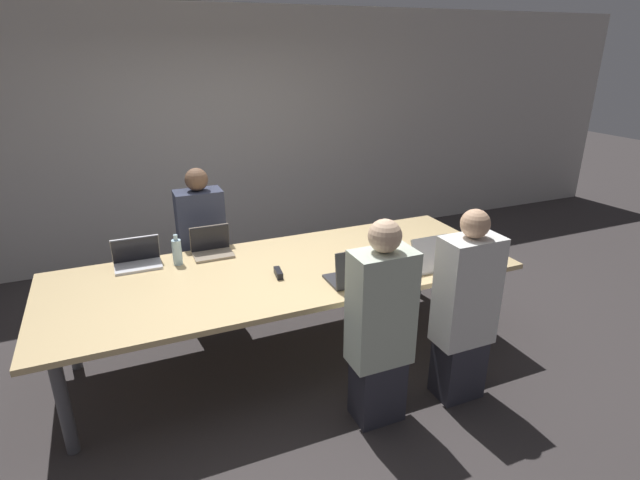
{
  "coord_description": "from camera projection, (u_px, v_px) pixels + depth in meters",
  "views": [
    {
      "loc": [
        -1.11,
        -3.32,
        2.38
      ],
      "look_at": [
        0.34,
        0.1,
        0.92
      ],
      "focal_mm": 28.0,
      "sensor_mm": 36.0,
      "label": 1
    }
  ],
  "objects": [
    {
      "name": "curtain_wall",
      "position": [
        212.0,
        136.0,
        5.7
      ],
      "size": [
        12.0,
        0.06,
        2.8
      ],
      "color": "#BCB7B2",
      "rests_on": "ground_plane"
    },
    {
      "name": "laptop_near_right",
      "position": [
        428.0,
        260.0,
        3.81
      ],
      "size": [
        0.32,
        0.27,
        0.26
      ],
      "rotation": [
        0.0,
        0.0,
        3.14
      ],
      "color": "silver",
      "rests_on": "conference_table"
    },
    {
      "name": "stapler",
      "position": [
        278.0,
        273.0,
        3.71
      ],
      "size": [
        0.06,
        0.15,
        0.05
      ],
      "rotation": [
        0.0,
        0.0,
        -0.13
      ],
      "color": "black",
      "rests_on": "conference_table"
    },
    {
      "name": "conference_table",
      "position": [
        284.0,
        275.0,
        3.86
      ],
      "size": [
        3.53,
        1.31,
        0.77
      ],
      "color": "#D6B77F",
      "rests_on": "ground_plane"
    },
    {
      "name": "person_far_midleft",
      "position": [
        203.0,
        249.0,
        4.44
      ],
      "size": [
        0.4,
        0.24,
        1.42
      ],
      "color": "#2D2D38",
      "rests_on": "ground_plane"
    },
    {
      "name": "laptop_far_left",
      "position": [
        137.0,
        258.0,
        3.87
      ],
      "size": [
        0.35,
        0.23,
        0.23
      ],
      "color": "silver",
      "rests_on": "conference_table"
    },
    {
      "name": "cup_near_right",
      "position": [
        458.0,
        258.0,
        3.92
      ],
      "size": [
        0.09,
        0.09,
        0.09
      ],
      "color": "red",
      "rests_on": "conference_table"
    },
    {
      "name": "laptop_far_midleft",
      "position": [
        212.0,
        246.0,
        4.08
      ],
      "size": [
        0.32,
        0.23,
        0.23
      ],
      "color": "gray",
      "rests_on": "conference_table"
    },
    {
      "name": "person_near_midright",
      "position": [
        380.0,
        328.0,
        3.18
      ],
      "size": [
        0.4,
        0.24,
        1.43
      ],
      "rotation": [
        0.0,
        0.0,
        3.14
      ],
      "color": "#2D2D38",
      "rests_on": "ground_plane"
    },
    {
      "name": "person_near_right",
      "position": [
        465.0,
        311.0,
        3.41
      ],
      "size": [
        0.4,
        0.24,
        1.41
      ],
      "rotation": [
        0.0,
        0.0,
        3.14
      ],
      "color": "#2D2D38",
      "rests_on": "ground_plane"
    },
    {
      "name": "bottle_far_left",
      "position": [
        177.0,
        252.0,
        3.88
      ],
      "size": [
        0.07,
        0.07,
        0.25
      ],
      "color": "#ADD1E0",
      "rests_on": "conference_table"
    },
    {
      "name": "ground_plane",
      "position": [
        287.0,
        354.0,
        4.12
      ],
      "size": [
        24.0,
        24.0,
        0.0
      ],
      "primitive_type": "plane",
      "color": "#383333"
    },
    {
      "name": "laptop_near_midright",
      "position": [
        352.0,
        274.0,
        3.57
      ],
      "size": [
        0.32,
        0.27,
        0.28
      ],
      "rotation": [
        0.0,
        0.0,
        3.14
      ],
      "color": "#333338",
      "rests_on": "conference_table"
    }
  ]
}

